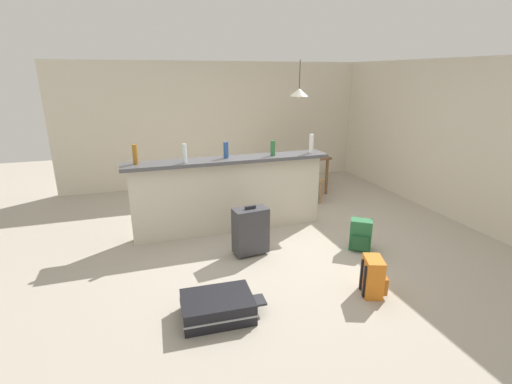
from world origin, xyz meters
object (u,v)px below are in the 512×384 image
(bottle_clear, at_px, (185,153))
(backpack_orange, at_px, (373,277))
(bottle_blue, at_px, (226,150))
(bottle_white, at_px, (311,144))
(suitcase_flat_black, at_px, (218,307))
(bottle_amber, at_px, (135,154))
(suitcase_upright_charcoal, at_px, (251,230))
(backpack_green, at_px, (361,235))
(pendant_lamp, at_px, (299,92))
(dining_table, at_px, (297,160))
(dining_chair_near_partition, at_px, (308,173))
(bottle_green, at_px, (273,148))

(bottle_clear, xyz_separation_m, backpack_orange, (1.66, -2.02, -1.04))
(bottle_blue, bearing_deg, bottle_white, -2.60)
(bottle_clear, height_order, suitcase_flat_black, bottle_clear)
(bottle_amber, relative_size, suitcase_upright_charcoal, 0.40)
(bottle_amber, distance_m, suitcase_flat_black, 2.42)
(bottle_clear, height_order, suitcase_upright_charcoal, bottle_clear)
(backpack_green, bearing_deg, pendant_lamp, 85.31)
(bottle_amber, distance_m, backpack_orange, 3.33)
(pendant_lamp, height_order, backpack_green, pendant_lamp)
(bottle_clear, height_order, pendant_lamp, pendant_lamp)
(dining_table, bearing_deg, backpack_green, -94.94)
(bottle_clear, xyz_separation_m, bottle_white, (1.91, 0.07, 0.01))
(bottle_clear, bearing_deg, backpack_orange, -50.58)
(dining_chair_near_partition, bearing_deg, backpack_green, -95.64)
(bottle_green, height_order, backpack_orange, bottle_green)
(bottle_clear, distance_m, bottle_white, 1.91)
(bottle_green, relative_size, dining_table, 0.20)
(bottle_green, relative_size, backpack_green, 0.53)
(backpack_green, height_order, suitcase_upright_charcoal, suitcase_upright_charcoal)
(bottle_clear, xyz_separation_m, bottle_blue, (0.60, 0.13, -0.02))
(pendant_lamp, distance_m, backpack_green, 3.12)
(bottle_green, xyz_separation_m, suitcase_upright_charcoal, (-0.60, -0.80, -0.89))
(bottle_white, xyz_separation_m, dining_chair_near_partition, (0.42, 0.93, -0.74))
(bottle_white, bearing_deg, bottle_blue, 177.40)
(bottle_amber, height_order, pendant_lamp, pendant_lamp)
(bottle_amber, xyz_separation_m, backpack_green, (2.77, -1.21, -1.04))
(backpack_green, bearing_deg, bottle_blue, 142.04)
(bottle_blue, relative_size, suitcase_flat_black, 0.27)
(bottle_green, xyz_separation_m, suitcase_flat_black, (-1.30, -1.97, -1.11))
(pendant_lamp, bearing_deg, bottle_amber, -155.11)
(bottle_green, distance_m, bottle_white, 0.62)
(bottle_white, distance_m, pendant_lamp, 1.66)
(bottle_green, bearing_deg, bottle_amber, 178.00)
(dining_chair_near_partition, distance_m, suitcase_upright_charcoal, 2.39)
(backpack_orange, bearing_deg, bottle_white, 83.19)
(backpack_orange, bearing_deg, dining_chair_near_partition, 77.44)
(suitcase_upright_charcoal, bearing_deg, pendant_lamp, 53.78)
(bottle_blue, xyz_separation_m, dining_table, (1.76, 1.43, -0.58))
(bottle_clear, bearing_deg, bottle_green, 3.44)
(suitcase_upright_charcoal, bearing_deg, backpack_orange, -53.28)
(bottle_amber, xyz_separation_m, dining_chair_near_partition, (2.97, 0.86, -0.73))
(dining_table, height_order, backpack_green, dining_table)
(bottle_blue, xyz_separation_m, backpack_green, (1.53, -1.19, -1.03))
(bottle_clear, xyz_separation_m, pendant_lamp, (2.35, 1.53, 0.69))
(pendant_lamp, xyz_separation_m, suitcase_upright_charcoal, (-1.65, -2.25, -1.60))
(bottle_amber, relative_size, suitcase_flat_black, 0.32)
(backpack_orange, bearing_deg, suitcase_upright_charcoal, 126.72)
(bottle_clear, height_order, backpack_orange, bottle_clear)
(bottle_green, relative_size, suitcase_flat_black, 0.26)
(bottle_blue, xyz_separation_m, backpack_orange, (1.06, -2.16, -1.03))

